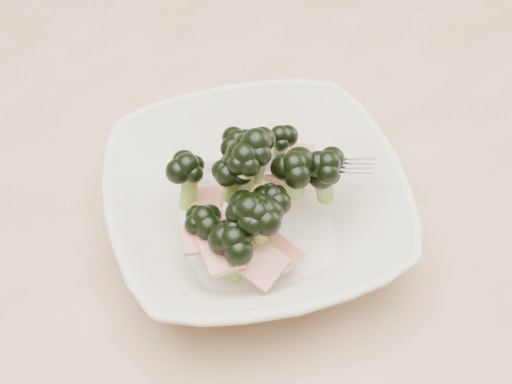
{
  "coord_description": "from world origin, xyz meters",
  "views": [
    {
      "loc": [
        -0.18,
        -0.37,
        1.26
      ],
      "look_at": [
        0.07,
        -0.08,
        0.8
      ],
      "focal_mm": 50.0,
      "sensor_mm": 36.0,
      "label": 1
    }
  ],
  "objects": [
    {
      "name": "dining_table",
      "position": [
        0.0,
        0.0,
        0.65
      ],
      "size": [
        1.2,
        0.8,
        0.75
      ],
      "color": "tan",
      "rests_on": "ground"
    },
    {
      "name": "broccoli_dish",
      "position": [
        0.06,
        -0.08,
        0.79
      ],
      "size": [
        0.34,
        0.34,
        0.13
      ],
      "color": "beige",
      "rests_on": "dining_table"
    }
  ]
}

